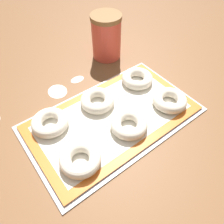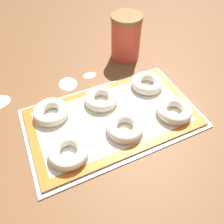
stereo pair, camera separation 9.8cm
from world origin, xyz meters
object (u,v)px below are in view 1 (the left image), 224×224
at_px(bagel_back_left, 50,123).
at_px(bagel_back_center, 97,101).
at_px(flour_canister, 106,36).
at_px(bagel_front_left, 80,159).
at_px(bagel_front_right, 170,100).
at_px(baking_tray, 112,117).
at_px(bagel_back_right, 137,79).
at_px(bagel_front_center, 129,125).

relative_size(bagel_back_left, bagel_back_center, 1.00).
bearing_deg(flour_canister, bagel_back_left, -150.40).
distance_m(bagel_front_left, bagel_front_right, 0.34).
distance_m(baking_tray, bagel_back_right, 0.18).
xyz_separation_m(bagel_front_center, bagel_front_right, (0.17, -0.01, 0.00)).
height_order(bagel_front_left, bagel_back_left, same).
bearing_deg(bagel_back_right, bagel_back_left, 178.68).
relative_size(bagel_back_left, flour_canister, 0.64).
distance_m(bagel_back_left, flour_canister, 0.41).
relative_size(bagel_front_left, bagel_back_left, 1.00).
xyz_separation_m(baking_tray, bagel_back_right, (0.17, 0.07, 0.02)).
relative_size(baking_tray, flour_canister, 3.10).
distance_m(bagel_front_right, bagel_back_right, 0.14).
bearing_deg(bagel_front_center, baking_tray, 97.96).
height_order(baking_tray, bagel_front_center, bagel_front_center).
bearing_deg(bagel_back_center, bagel_front_right, -37.26).
bearing_deg(bagel_front_right, bagel_front_left, -179.18).
xyz_separation_m(bagel_front_left, bagel_front_center, (0.17, 0.01, 0.00)).
bearing_deg(bagel_front_center, bagel_back_left, 140.74).
height_order(bagel_front_center, flour_canister, flour_canister).
xyz_separation_m(bagel_back_center, flour_canister, (0.20, 0.21, 0.06)).
height_order(bagel_front_right, bagel_back_center, same).
height_order(bagel_back_center, flour_canister, flour_canister).
bearing_deg(bagel_front_right, flour_canister, 88.33).
bearing_deg(baking_tray, bagel_front_right, -22.51).
height_order(baking_tray, bagel_front_right, bagel_front_right).
xyz_separation_m(baking_tray, bagel_front_left, (-0.16, -0.08, 0.02)).
xyz_separation_m(bagel_front_right, bagel_back_center, (-0.18, 0.14, 0.00)).
bearing_deg(baking_tray, bagel_back_right, 22.94).
bearing_deg(bagel_back_center, bagel_back_left, 176.14).
bearing_deg(bagel_back_center, bagel_back_right, 1.05).
bearing_deg(bagel_front_left, bagel_back_left, 92.46).
relative_size(bagel_front_center, bagel_back_center, 1.00).
distance_m(bagel_front_center, bagel_back_center, 0.14).
xyz_separation_m(bagel_front_center, bagel_back_right, (0.16, 0.14, 0.00)).
height_order(bagel_front_left, flour_canister, flour_canister).
bearing_deg(baking_tray, bagel_front_center, -82.04).
bearing_deg(bagel_back_right, bagel_front_center, -138.45).
bearing_deg(bagel_front_left, bagel_front_center, 3.31).
distance_m(bagel_front_center, bagel_back_right, 0.21).
height_order(bagel_front_center, bagel_back_center, same).
relative_size(bagel_front_center, bagel_back_left, 1.00).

